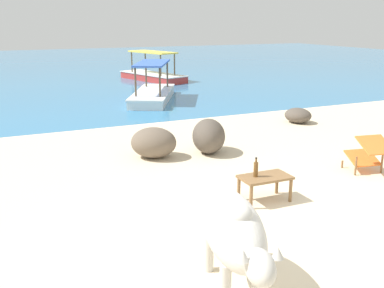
# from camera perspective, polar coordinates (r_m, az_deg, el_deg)

# --- Properties ---
(sand_beach) EXTENTS (18.00, 14.00, 0.04)m
(sand_beach) POSITION_cam_1_polar(r_m,az_deg,el_deg) (6.01, 16.75, -11.38)
(sand_beach) COLOR beige
(sand_beach) RESTS_ON ground
(water_surface) EXTENTS (60.00, 36.00, 0.03)m
(water_surface) POSITION_cam_1_polar(r_m,az_deg,el_deg) (26.35, -16.54, 9.07)
(water_surface) COLOR teal
(water_surface) RESTS_ON ground
(cow) EXTENTS (0.93, 1.87, 1.05)m
(cow) POSITION_cam_1_polar(r_m,az_deg,el_deg) (4.38, 5.27, -10.86)
(cow) COLOR beige
(cow) RESTS_ON sand_beach
(low_bench_table) EXTENTS (0.77, 0.45, 0.39)m
(low_bench_table) POSITION_cam_1_polar(r_m,az_deg,el_deg) (6.78, 9.26, -4.55)
(low_bench_table) COLOR brown
(low_bench_table) RESTS_ON sand_beach
(bottle) EXTENTS (0.07, 0.07, 0.30)m
(bottle) POSITION_cam_1_polar(r_m,az_deg,el_deg) (6.68, 8.12, -3.16)
(bottle) COLOR brown
(bottle) RESTS_ON low_bench_table
(deck_chair_far) EXTENTS (0.67, 0.85, 0.68)m
(deck_chair_far) POSITION_cam_1_polar(r_m,az_deg,el_deg) (8.46, 21.52, -1.00)
(deck_chair_far) COLOR brown
(deck_chair_far) RESTS_ON sand_beach
(shore_rock_large) EXTENTS (0.79, 0.86, 0.39)m
(shore_rock_large) POSITION_cam_1_polar(r_m,az_deg,el_deg) (12.18, 13.32, 3.56)
(shore_rock_large) COLOR brown
(shore_rock_large) RESTS_ON sand_beach
(shore_rock_medium) EXTENTS (0.96, 1.10, 0.70)m
(shore_rock_medium) POSITION_cam_1_polar(r_m,az_deg,el_deg) (9.12, 2.14, 1.01)
(shore_rock_medium) COLOR brown
(shore_rock_medium) RESTS_ON sand_beach
(shore_rock_small) EXTENTS (1.16, 1.11, 0.60)m
(shore_rock_small) POSITION_cam_1_polar(r_m,az_deg,el_deg) (8.84, -4.90, 0.17)
(shore_rock_small) COLOR #6B5B4C
(shore_rock_small) RESTS_ON sand_beach
(boat_red) EXTENTS (2.20, 3.85, 1.29)m
(boat_red) POSITION_cam_1_polar(r_m,az_deg,el_deg) (20.62, -5.00, 8.83)
(boat_red) COLOR #C63833
(boat_red) RESTS_ON water_surface
(boat_white) EXTENTS (2.72, 3.79, 1.29)m
(boat_white) POSITION_cam_1_polar(r_m,az_deg,el_deg) (15.37, -5.01, 6.54)
(boat_white) COLOR white
(boat_white) RESTS_ON water_surface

